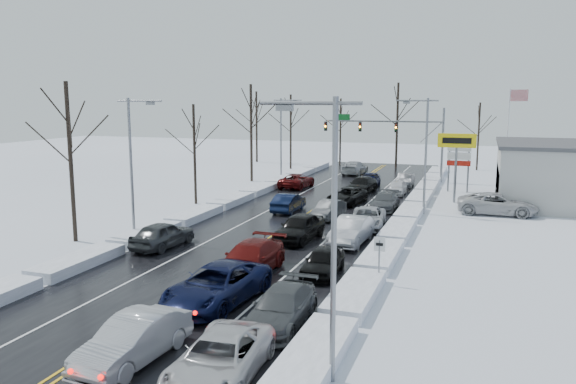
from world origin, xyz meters
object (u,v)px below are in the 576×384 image
at_px(tires_plus_sign, 457,145).
at_px(flagpole, 509,128).
at_px(oncoming_car_0, 289,212).
at_px(traffic_signal_mast, 395,131).

bearing_deg(tires_plus_sign, flagpole, 71.56).
relative_size(tires_plus_sign, oncoming_car_0, 1.33).
relative_size(traffic_signal_mast, oncoming_car_0, 2.95).
bearing_deg(oncoming_car_0, traffic_signal_mast, -104.46).
height_order(flagpole, oncoming_car_0, flagpole).
bearing_deg(oncoming_car_0, flagpole, -127.05).
bearing_deg(traffic_signal_mast, oncoming_car_0, -104.39).
height_order(traffic_signal_mast, tires_plus_sign, traffic_signal_mast).
relative_size(tires_plus_sign, flagpole, 0.60).
xyz_separation_m(traffic_signal_mast, oncoming_car_0, (-5.28, -20.57, -5.48)).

